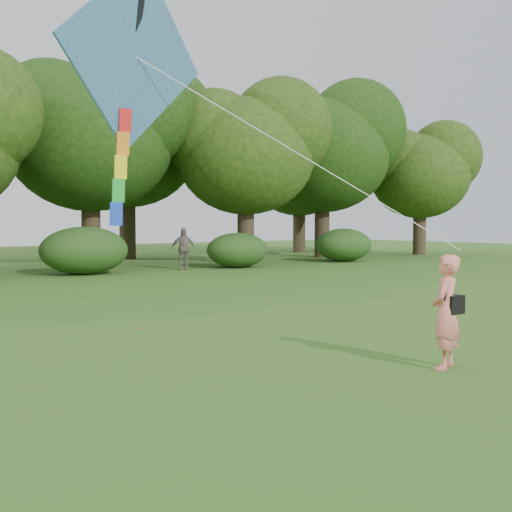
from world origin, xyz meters
TOP-DOWN VIEW (x-y plane):
  - ground at (0.00, 0.00)m, footprint 100.00×100.00m
  - man_kite_flyer at (0.68, -0.67)m, footprint 0.68×0.58m
  - bystander_right at (7.43, 17.84)m, footprint 1.15×0.85m
  - crossbody_bag at (0.79, -0.70)m, footprint 0.43×0.20m
  - flying_kite at (-3.45, 0.47)m, footprint 5.41×1.51m
  - tree_line at (1.67, 22.88)m, footprint 54.70×15.30m
  - fallen_leaves at (-0.28, 4.63)m, footprint 9.50×14.56m

SIDE VIEW (x-z plane):
  - ground at x=0.00m, z-range 0.00..0.00m
  - fallen_leaves at x=-0.28m, z-range 0.00..0.01m
  - man_kite_flyer at x=0.68m, z-range 0.00..1.59m
  - crossbody_bag at x=0.79m, z-range 0.57..1.24m
  - bystander_right at x=7.43m, z-range 0.00..1.81m
  - flying_kite at x=-3.45m, z-range 2.18..5.48m
  - tree_line at x=1.67m, z-range 0.86..10.35m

